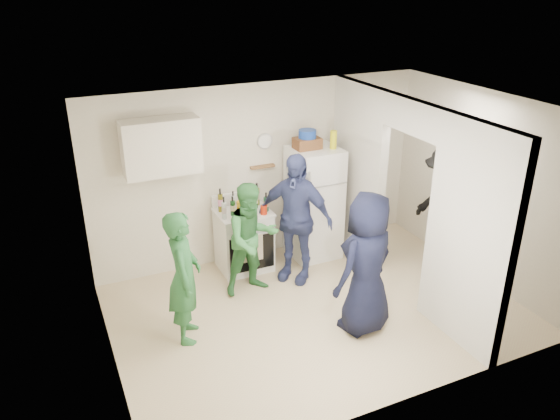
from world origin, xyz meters
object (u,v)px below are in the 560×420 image
Objects in this scene: blue_bowl at (307,134)px; person_nook at (444,209)px; person_green_left at (184,277)px; person_green_center at (252,239)px; person_denim at (295,218)px; person_navy at (367,264)px; fridge at (314,203)px; wicker_basket at (307,143)px; stove at (244,240)px; yellow_cup_stack_top at (333,140)px.

person_nook is (1.55, -1.09, -0.95)m from blue_bowl.
blue_bowl is at bearing -42.26° from person_green_left.
person_nook is at bearing -35.17° from blue_bowl.
person_green_center is 0.84× the size of person_denim.
person_navy is at bearing -59.35° from person_green_center.
wicker_basket is (-0.10, 0.05, 0.88)m from fridge.
person_green_center is (1.04, 0.60, -0.03)m from person_green_left.
person_green_center is 0.85× the size of person_nook.
stove is 2.76m from person_nook.
person_navy is at bearing -68.36° from stove.
person_green_left is 1.20m from person_green_center.
stove is 1.84m from yellow_cup_stack_top.
stove is at bearing -86.65° from person_navy.
person_navy is (-0.22, -1.90, -0.97)m from blue_bowl.
yellow_cup_stack_top is (0.32, -0.15, 0.05)m from wicker_basket.
stove is 1.58m from wicker_basket.
wicker_basket is 0.13m from blue_bowl.
stove is at bearing -176.04° from person_denim.
person_green_center is 1.55m from person_navy.
wicker_basket is at bearing 26.75° from person_green_center.
stove is 0.50× the size of person_nook.
blue_bowl is 0.14× the size of person_denim.
person_green_left is (-1.15, -1.20, 0.35)m from stove.
person_denim is at bearing -45.39° from stove.
yellow_cup_stack_top reaches higher than person_navy.
yellow_cup_stack_top reaches higher than person_nook.
person_navy is at bearing -99.68° from fridge.
wicker_basket is 0.20× the size of person_denim.
person_green_left is at bearing -81.23° from person_nook.
blue_bowl is at bearing 1.19° from stove.
fridge is at bearing -119.02° from person_nook.
wicker_basket is 1.46× the size of blue_bowl.
stove is 0.87m from person_denim.
person_navy reaches higher than stove.
person_denim is (1.67, 0.68, 0.11)m from person_green_left.
person_navy reaches higher than fridge.
person_green_center is (-1.08, -0.62, -1.08)m from blue_bowl.
person_green_center reaches higher than stove.
person_green_center is (-0.11, -0.60, 0.31)m from stove.
wicker_basket is at bearing 1.19° from stove.
fridge is 0.93× the size of person_nook.
person_green_center is (-1.18, -0.57, -0.06)m from fridge.
person_nook is (2.51, -1.07, 0.44)m from stove.
fridge is at bearing -26.57° from wicker_basket.
person_nook is at bearing -35.70° from fridge.
yellow_cup_stack_top is (0.32, -0.15, -0.08)m from blue_bowl.
person_green_left reaches higher than stove.
blue_bowl is 2.12m from person_nook.
person_nook is (1.45, -1.04, 0.06)m from fridge.
wicker_basket is at bearing 100.35° from person_denim.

